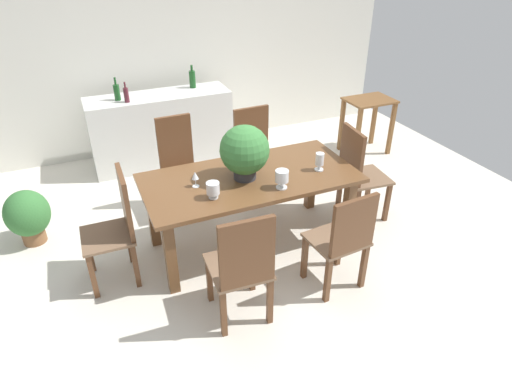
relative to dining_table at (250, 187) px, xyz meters
The scene contains 20 objects.
ground_plane 0.66m from the dining_table, 90.00° to the left, with size 7.04×7.04×0.00m, color silver.
back_wall 2.80m from the dining_table, 90.00° to the left, with size 6.40×0.10×2.60m, color silver.
dining_table is the anchor object (origin of this frame).
chair_far_left 1.03m from the dining_table, 116.01° to the left, with size 0.42×0.44×1.07m.
chair_near_right 1.02m from the dining_table, 63.51° to the right, with size 0.49×0.45×0.97m.
chair_head_end 1.23m from the dining_table, behind, with size 0.44×0.45×1.04m.
chair_near_left 1.04m from the dining_table, 115.93° to the right, with size 0.48×0.50×1.04m.
chair_foot_end 1.23m from the dining_table, ahead, with size 0.48×0.49×1.04m.
chair_far_right 1.03m from the dining_table, 64.38° to the left, with size 0.47×0.46×1.03m.
flower_centerpiece 0.39m from the dining_table, 168.54° to the right, with size 0.45×0.45×0.51m.
crystal_vase_left 0.70m from the dining_table, 12.62° to the right, with size 0.09×0.09×0.17m.
crystal_vase_center_near 0.53m from the dining_table, 152.06° to the right, with size 0.11×0.11×0.15m.
crystal_vase_right 0.42m from the dining_table, 60.93° to the right, with size 0.12×0.12×0.17m.
wine_glass 0.56m from the dining_table, behind, with size 0.06×0.06×0.15m.
kitchen_counter 2.21m from the dining_table, 99.49° to the left, with size 1.82×0.55×0.94m, color silver.
wine_bottle_green 2.33m from the dining_table, 86.60° to the left, with size 0.08×0.08×0.29m.
wine_bottle_clear 2.35m from the dining_table, 111.57° to the left, with size 0.07×0.07×0.28m.
wine_bottle_tall 2.21m from the dining_table, 110.51° to the left, with size 0.06×0.06×0.25m.
side_table 2.69m from the dining_table, 30.25° to the left, with size 0.63×0.47×0.77m.
potted_plant_floor 2.22m from the dining_table, 156.05° to the left, with size 0.43×0.43×0.57m.
Camera 1 is at (-1.37, -3.43, 2.70)m, focal length 30.81 mm.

